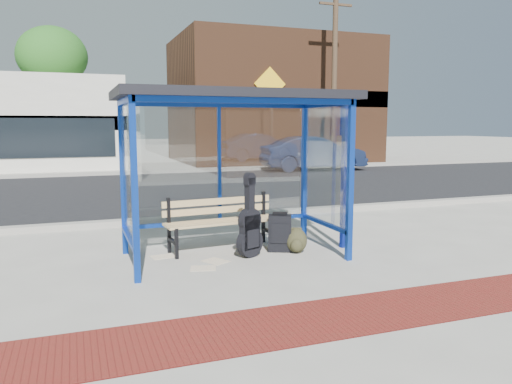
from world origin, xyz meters
name	(u,v)px	position (x,y,z in m)	size (l,w,h in m)	color
ground	(234,257)	(0.00, 0.00, 0.00)	(120.00, 120.00, 0.00)	#B2ADA0
brick_paver_strip	(312,320)	(0.00, -2.60, 0.01)	(60.00, 1.00, 0.01)	maroon
curb_near	(191,218)	(0.00, 2.90, 0.06)	(60.00, 0.25, 0.12)	gray
street_asphalt	(153,190)	(0.00, 8.00, 0.00)	(60.00, 10.00, 0.00)	black
curb_far	(133,173)	(0.00, 13.10, 0.06)	(60.00, 0.25, 0.12)	gray
far_sidewalk	(128,170)	(0.00, 15.00, 0.00)	(60.00, 4.00, 0.01)	#B2ADA0
bus_shelter	(232,116)	(0.00, 0.07, 2.07)	(3.30, 1.80, 2.42)	#0E349F
storefront_brown	(271,101)	(8.00, 18.49, 3.20)	(10.00, 7.08, 6.40)	#59331E
tree_mid	(52,57)	(-3.00, 22.00, 5.45)	(3.60, 3.60, 7.03)	#4C3826
tree_right	(317,68)	(12.50, 22.00, 5.45)	(3.60, 3.60, 7.03)	#4C3826
utility_pole_east	(334,76)	(9.00, 13.40, 4.11)	(1.60, 0.24, 8.00)	#4C3826
bench	(221,219)	(-0.05, 0.51, 0.48)	(1.84, 0.60, 0.85)	black
guitar_bag	(250,228)	(0.21, -0.10, 0.43)	(0.45, 0.29, 1.18)	black
suitcase	(280,233)	(0.77, 0.07, 0.28)	(0.41, 0.34, 0.62)	black
backpack	(297,241)	(0.97, -0.11, 0.18)	(0.39, 0.37, 0.38)	#2C2B18
sign_post	(345,163)	(1.81, -0.06, 1.35)	(0.13, 0.30, 2.41)	navy
newspaper_a	(163,257)	(-1.00, 0.36, 0.00)	(0.34, 0.27, 0.01)	white
newspaper_b	(203,268)	(-0.58, -0.44, 0.00)	(0.34, 0.27, 0.01)	white
newspaper_c	(216,261)	(-0.33, -0.16, 0.00)	(0.35, 0.28, 0.01)	white
parked_car	(313,153)	(7.40, 12.18, 0.72)	(1.53, 4.38, 1.44)	#182444
fire_hydrant	(357,157)	(10.32, 13.45, 0.42)	(0.35, 0.23, 0.77)	#9F160B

